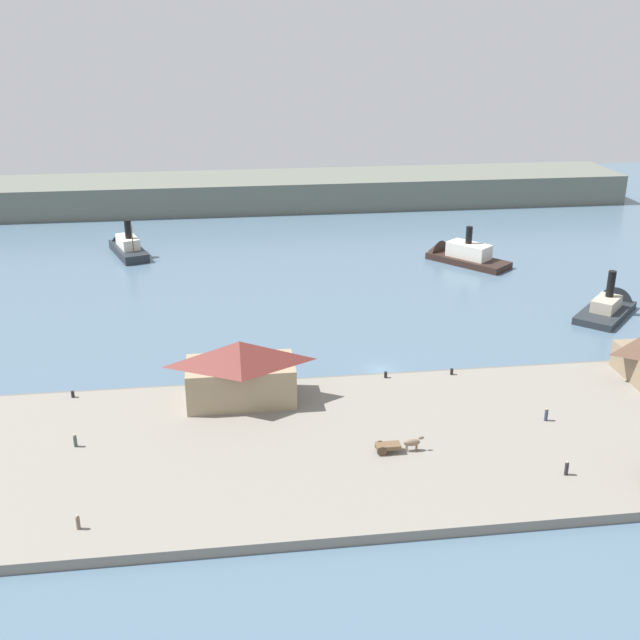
{
  "coord_description": "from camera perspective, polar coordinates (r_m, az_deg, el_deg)",
  "views": [
    {
      "loc": [
        -22.55,
        -102.09,
        48.99
      ],
      "look_at": [
        -6.92,
        16.33,
        2.0
      ],
      "focal_mm": 43.32,
      "sensor_mm": 36.0,
      "label": 1
    }
  ],
  "objects": [
    {
      "name": "ground_plane",
      "position": [
        115.46,
        4.48,
        -3.7
      ],
      "size": [
        320.0,
        320.0,
        0.0
      ],
      "primitive_type": "plane",
      "color": "slate"
    },
    {
      "name": "quay_promenade",
      "position": [
        96.25,
        7.18,
        -8.9
      ],
      "size": [
        110.0,
        36.0,
        1.2
      ],
      "primitive_type": "cube",
      "color": "gray",
      "rests_on": "ground"
    },
    {
      "name": "seawall_edge",
      "position": [
        112.07,
        4.86,
        -4.25
      ],
      "size": [
        110.0,
        0.8,
        1.0
      ],
      "primitive_type": "cube",
      "color": "#666159",
      "rests_on": "ground"
    },
    {
      "name": "ferry_shed_central_terminal",
      "position": [
        102.4,
        -5.9,
        -3.75
      ],
      "size": [
        14.48,
        8.03,
        8.56
      ],
      "color": "#998466",
      "rests_on": "quay_promenade"
    },
    {
      "name": "horse_cart",
      "position": [
        92.3,
        5.7,
        -9.16
      ],
      "size": [
        5.75,
        1.56,
        1.87
      ],
      "color": "brown",
      "rests_on": "quay_promenade"
    },
    {
      "name": "pedestrian_near_west_shed",
      "position": [
        83.22,
        -17.45,
        -14.08
      ],
      "size": [
        0.41,
        0.41,
        1.67
      ],
      "color": "#6B5B4C",
      "rests_on": "quay_promenade"
    },
    {
      "name": "pedestrian_by_tram",
      "position": [
        102.58,
        16.37,
        -6.74
      ],
      "size": [
        0.44,
        0.44,
        1.76
      ],
      "color": "#33384C",
      "rests_on": "quay_promenade"
    },
    {
      "name": "pedestrian_near_east_shed",
      "position": [
        97.42,
        -17.64,
        -8.5
      ],
      "size": [
        0.42,
        0.42,
        1.69
      ],
      "color": "#3D4C42",
      "rests_on": "quay_promenade"
    },
    {
      "name": "pedestrian_at_waters_edge",
      "position": [
        91.95,
        17.75,
        -10.41
      ],
      "size": [
        0.44,
        0.44,
        1.77
      ],
      "color": "#232328",
      "rests_on": "quay_promenade"
    },
    {
      "name": "mooring_post_center_west",
      "position": [
        110.19,
        4.87,
        -4.05
      ],
      "size": [
        0.44,
        0.44,
        0.9
      ],
      "primitive_type": "cylinder",
      "color": "black",
      "rests_on": "quay_promenade"
    },
    {
      "name": "mooring_post_center_east",
      "position": [
        109.55,
        -17.8,
        -5.24
      ],
      "size": [
        0.44,
        0.44,
        0.9
      ],
      "primitive_type": "cylinder",
      "color": "black",
      "rests_on": "quay_promenade"
    },
    {
      "name": "mooring_post_east",
      "position": [
        112.34,
        9.71,
        -3.78
      ],
      "size": [
        0.44,
        0.44,
        0.9
      ],
      "primitive_type": "cylinder",
      "color": "black",
      "rests_on": "quay_promenade"
    },
    {
      "name": "ferry_moored_west",
      "position": [
        176.96,
        -14.09,
        5.29
      ],
      "size": [
        10.27,
        17.46,
        9.71
      ],
      "color": "#23282D",
      "rests_on": "ground"
    },
    {
      "name": "ferry_near_quay",
      "position": [
        168.73,
        10.19,
        4.76
      ],
      "size": [
        17.12,
        18.67,
        10.37
      ],
      "color": "black",
      "rests_on": "ground"
    },
    {
      "name": "ferry_moored_east",
      "position": [
        146.62,
        20.63,
        0.97
      ],
      "size": [
        15.74,
        16.03,
        10.36
      ],
      "color": "#23282D",
      "rests_on": "ground"
    },
    {
      "name": "far_headland",
      "position": [
        217.98,
        -1.44,
        9.56
      ],
      "size": [
        180.0,
        24.0,
        8.0
      ],
      "primitive_type": "cube",
      "color": "#60665B",
      "rests_on": "ground"
    }
  ]
}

